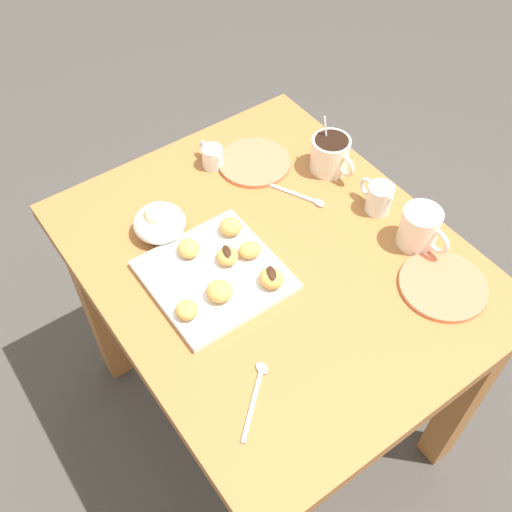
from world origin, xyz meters
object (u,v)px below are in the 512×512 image
object	(u,v)px
pastry_plate_square	(215,275)
beignet_0	(227,256)
coffee_mug_cream_right	(420,227)
beignet_3	(187,310)
cream_pitcher_white	(379,197)
chocolate_sauce_pitcher	(212,156)
beignet_2	(188,248)
saucer_coral_left	(443,286)
beignet_1	(220,291)
coffee_mug_cream_left	(331,154)
ice_cream_bowl	(159,221)
beignet_4	(231,227)
beignet_6	(271,278)
dining_table	(273,296)
saucer_coral_right	(254,162)
beignet_5	(250,250)

from	to	relation	value
pastry_plate_square	beignet_0	size ratio (longest dim) A/B	5.44
coffee_mug_cream_right	beignet_3	xyz separation A→B (m)	(-0.12, -0.52, -0.02)
cream_pitcher_white	chocolate_sauce_pitcher	xyz separation A→B (m)	(-0.35, -0.23, -0.01)
beignet_2	saucer_coral_left	bearing A→B (deg)	45.91
beignet_1	beignet_3	distance (m)	0.08
coffee_mug_cream_left	beignet_0	xyz separation A→B (m)	(0.11, -0.38, -0.02)
beignet_3	beignet_0	bearing A→B (deg)	115.46
ice_cream_bowl	beignet_0	xyz separation A→B (m)	(0.17, 0.07, -0.01)
chocolate_sauce_pitcher	beignet_2	bearing A→B (deg)	-42.77
cream_pitcher_white	saucer_coral_left	xyz separation A→B (m)	(0.25, -0.04, -0.03)
pastry_plate_square	ice_cream_bowl	bearing A→B (deg)	-171.05
cream_pitcher_white	beignet_2	size ratio (longest dim) A/B	2.01
pastry_plate_square	saucer_coral_left	size ratio (longest dim) A/B	1.44
beignet_4	beignet_6	world-z (taller)	same
beignet_4	dining_table	bearing A→B (deg)	23.27
beignet_0	beignet_2	world-z (taller)	same
cream_pitcher_white	beignet_1	xyz separation A→B (m)	(0.01, -0.44, -0.01)
pastry_plate_square	saucer_coral_right	distance (m)	0.37
beignet_0	beignet_5	world-z (taller)	same
coffee_mug_cream_right	beignet_2	world-z (taller)	coffee_mug_cream_right
beignet_0	beignet_2	size ratio (longest dim) A/B	0.94
beignet_4	beignet_5	world-z (taller)	beignet_4
beignet_2	beignet_6	xyz separation A→B (m)	(0.17, 0.10, 0.00)
coffee_mug_cream_left	beignet_5	size ratio (longest dim) A/B	2.72
coffee_mug_cream_left	beignet_6	distance (m)	0.40
beignet_0	beignet_6	xyz separation A→B (m)	(0.10, 0.04, 0.00)
coffee_mug_cream_left	beignet_6	size ratio (longest dim) A/B	2.59
saucer_coral_left	saucer_coral_right	bearing A→B (deg)	-169.70
saucer_coral_left	beignet_4	bearing A→B (deg)	-143.12
cream_pitcher_white	beignet_1	bearing A→B (deg)	-89.22
dining_table	cream_pitcher_white	xyz separation A→B (m)	(0.02, 0.28, 0.19)
dining_table	beignet_5	distance (m)	0.19
saucer_coral_left	beignet_6	size ratio (longest dim) A/B	3.51
coffee_mug_cream_right	beignet_4	world-z (taller)	coffee_mug_cream_right
ice_cream_bowl	beignet_4	xyz separation A→B (m)	(0.10, 0.12, -0.00)
beignet_5	beignet_2	bearing A→B (deg)	-127.97
beignet_2	beignet_6	bearing A→B (deg)	29.43
cream_pitcher_white	beignet_1	distance (m)	0.44
pastry_plate_square	cream_pitcher_white	distance (m)	0.42
saucer_coral_right	beignet_0	bearing A→B (deg)	-45.63
pastry_plate_square	coffee_mug_cream_right	bearing A→B (deg)	66.74
ice_cream_bowl	saucer_coral_left	bearing A→B (deg)	40.17
chocolate_sauce_pitcher	ice_cream_bowl	bearing A→B (deg)	-61.00
pastry_plate_square	coffee_mug_cream_left	bearing A→B (deg)	106.07
pastry_plate_square	beignet_2	distance (m)	0.08
beignet_2	beignet_3	distance (m)	0.16
cream_pitcher_white	beignet_3	bearing A→B (deg)	-89.46
beignet_3	beignet_5	bearing A→B (deg)	105.64
saucer_coral_right	beignet_3	world-z (taller)	beignet_3
coffee_mug_cream_left	beignet_1	distance (m)	0.48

